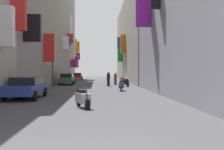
{
  "coord_description": "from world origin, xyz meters",
  "views": [
    {
      "loc": [
        0.58,
        -3.63,
        1.71
      ],
      "look_at": [
        2.19,
        28.39,
        1.27
      ],
      "focal_mm": 42.99,
      "sensor_mm": 36.0,
      "label": 1
    }
  ],
  "objects_px": {
    "scooter_blue": "(121,86)",
    "pedestrian_near_left": "(115,79)",
    "pedestrian_crossing": "(108,79)",
    "parked_car_red": "(77,76)",
    "traffic_light_near_corner": "(52,58)",
    "scooter_silver": "(83,98)",
    "scooter_orange": "(122,81)",
    "parked_car_green": "(67,79)",
    "scooter_black": "(125,82)",
    "parked_car_blue": "(27,87)"
  },
  "relations": [
    {
      "from": "parked_car_blue",
      "to": "pedestrian_crossing",
      "type": "distance_m",
      "value": 14.73
    },
    {
      "from": "pedestrian_crossing",
      "to": "pedestrian_near_left",
      "type": "height_order",
      "value": "pedestrian_crossing"
    },
    {
      "from": "parked_car_blue",
      "to": "pedestrian_near_left",
      "type": "relative_size",
      "value": 2.8
    },
    {
      "from": "parked_car_red",
      "to": "scooter_silver",
      "type": "relative_size",
      "value": 2.43
    },
    {
      "from": "parked_car_green",
      "to": "scooter_orange",
      "type": "relative_size",
      "value": 2.25
    },
    {
      "from": "parked_car_green",
      "to": "scooter_silver",
      "type": "distance_m",
      "value": 22.48
    },
    {
      "from": "parked_car_red",
      "to": "scooter_black",
      "type": "bearing_deg",
      "value": -73.05
    },
    {
      "from": "parked_car_blue",
      "to": "traffic_light_near_corner",
      "type": "height_order",
      "value": "traffic_light_near_corner"
    },
    {
      "from": "pedestrian_crossing",
      "to": "parked_car_green",
      "type": "bearing_deg",
      "value": 142.15
    },
    {
      "from": "scooter_silver",
      "to": "pedestrian_crossing",
      "type": "bearing_deg",
      "value": 84.14
    },
    {
      "from": "parked_car_green",
      "to": "scooter_silver",
      "type": "relative_size",
      "value": 2.62
    },
    {
      "from": "scooter_black",
      "to": "traffic_light_near_corner",
      "type": "relative_size",
      "value": 0.37
    },
    {
      "from": "parked_car_red",
      "to": "pedestrian_near_left",
      "type": "xyz_separation_m",
      "value": [
        6.4,
        -19.58,
        0.04
      ]
    },
    {
      "from": "parked_car_blue",
      "to": "traffic_light_near_corner",
      "type": "xyz_separation_m",
      "value": [
        -0.65,
        13.19,
        2.45
      ]
    },
    {
      "from": "scooter_black",
      "to": "traffic_light_near_corner",
      "type": "bearing_deg",
      "value": 178.08
    },
    {
      "from": "pedestrian_near_left",
      "to": "parked_car_blue",
      "type": "bearing_deg",
      "value": -111.29
    },
    {
      "from": "scooter_silver",
      "to": "scooter_black",
      "type": "relative_size",
      "value": 0.97
    },
    {
      "from": "parked_car_green",
      "to": "scooter_black",
      "type": "height_order",
      "value": "parked_car_green"
    },
    {
      "from": "parked_car_red",
      "to": "scooter_blue",
      "type": "relative_size",
      "value": 2.2
    },
    {
      "from": "scooter_blue",
      "to": "parked_car_red",
      "type": "bearing_deg",
      "value": 101.56
    },
    {
      "from": "scooter_black",
      "to": "pedestrian_crossing",
      "type": "xyz_separation_m",
      "value": [
        -1.88,
        0.68,
        0.38
      ]
    },
    {
      "from": "scooter_orange",
      "to": "pedestrian_crossing",
      "type": "xyz_separation_m",
      "value": [
        -1.98,
        -4.74,
        0.38
      ]
    },
    {
      "from": "traffic_light_near_corner",
      "to": "scooter_silver",
      "type": "bearing_deg",
      "value": -75.97
    },
    {
      "from": "parked_car_green",
      "to": "scooter_orange",
      "type": "distance_m",
      "value": 7.22
    },
    {
      "from": "parked_car_blue",
      "to": "pedestrian_crossing",
      "type": "xyz_separation_m",
      "value": [
        5.66,
        13.59,
        0.13
      ]
    },
    {
      "from": "parked_car_blue",
      "to": "pedestrian_crossing",
      "type": "height_order",
      "value": "pedestrian_crossing"
    },
    {
      "from": "parked_car_blue",
      "to": "scooter_silver",
      "type": "bearing_deg",
      "value": -50.41
    },
    {
      "from": "scooter_silver",
      "to": "scooter_blue",
      "type": "relative_size",
      "value": 0.9
    },
    {
      "from": "parked_car_green",
      "to": "traffic_light_near_corner",
      "type": "bearing_deg",
      "value": -103.95
    },
    {
      "from": "pedestrian_crossing",
      "to": "traffic_light_near_corner",
      "type": "height_order",
      "value": "traffic_light_near_corner"
    },
    {
      "from": "parked_car_blue",
      "to": "parked_car_green",
      "type": "height_order",
      "value": "parked_car_green"
    },
    {
      "from": "scooter_blue",
      "to": "pedestrian_near_left",
      "type": "distance_m",
      "value": 10.87
    },
    {
      "from": "parked_car_red",
      "to": "scooter_black",
      "type": "xyz_separation_m",
      "value": [
        7.26,
        -23.82,
        -0.28
      ]
    },
    {
      "from": "scooter_silver",
      "to": "scooter_blue",
      "type": "distance_m",
      "value": 11.22
    },
    {
      "from": "scooter_silver",
      "to": "pedestrian_near_left",
      "type": "relative_size",
      "value": 1.06
    },
    {
      "from": "pedestrian_near_left",
      "to": "scooter_orange",
      "type": "bearing_deg",
      "value": 50.9
    },
    {
      "from": "parked_car_red",
      "to": "traffic_light_near_corner",
      "type": "height_order",
      "value": "traffic_light_near_corner"
    },
    {
      "from": "parked_car_green",
      "to": "pedestrian_near_left",
      "type": "distance_m",
      "value": 6.25
    },
    {
      "from": "scooter_blue",
      "to": "scooter_orange",
      "type": "distance_m",
      "value": 12.09
    },
    {
      "from": "parked_car_red",
      "to": "scooter_silver",
      "type": "distance_m",
      "value": 41.47
    },
    {
      "from": "scooter_silver",
      "to": "traffic_light_near_corner",
      "type": "height_order",
      "value": "traffic_light_near_corner"
    },
    {
      "from": "parked_car_red",
      "to": "scooter_orange",
      "type": "distance_m",
      "value": 19.82
    },
    {
      "from": "scooter_orange",
      "to": "pedestrian_near_left",
      "type": "bearing_deg",
      "value": -129.1
    },
    {
      "from": "parked_car_green",
      "to": "scooter_silver",
      "type": "xyz_separation_m",
      "value": [
        3.34,
        -22.23,
        -0.29
      ]
    },
    {
      "from": "scooter_silver",
      "to": "traffic_light_near_corner",
      "type": "xyz_separation_m",
      "value": [
        -4.44,
        17.78,
        2.71
      ]
    },
    {
      "from": "scooter_blue",
      "to": "scooter_black",
      "type": "xyz_separation_m",
      "value": [
        1.03,
        6.62,
        -0.0
      ]
    },
    {
      "from": "parked_car_blue",
      "to": "scooter_black",
      "type": "bearing_deg",
      "value": 59.71
    },
    {
      "from": "pedestrian_near_left",
      "to": "parked_car_green",
      "type": "bearing_deg",
      "value": 175.59
    },
    {
      "from": "scooter_silver",
      "to": "pedestrian_near_left",
      "type": "distance_m",
      "value": 21.94
    },
    {
      "from": "scooter_blue",
      "to": "scooter_black",
      "type": "relative_size",
      "value": 1.07
    }
  ]
}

